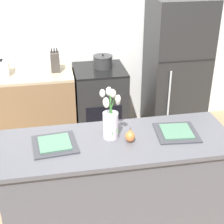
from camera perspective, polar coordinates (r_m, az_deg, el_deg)
back_wall at (r=4.31m, az=-4.38°, el=14.48°), size 5.20×0.08×2.70m
kitchen_island at (r=2.89m, az=0.92°, el=-12.35°), size 1.80×0.66×0.90m
back_counter at (r=4.25m, az=-17.64°, el=0.16°), size 1.68×0.60×0.90m
stove_range at (r=4.24m, az=-1.99°, el=1.46°), size 0.60×0.61×0.90m
refrigerator at (r=4.32m, az=10.57°, el=7.16°), size 0.68×0.67×1.69m
flower_vase at (r=2.59m, az=-0.28°, el=-1.10°), size 0.15×0.17×0.43m
pear_figurine at (r=2.60m, az=3.02°, el=-4.01°), size 0.07×0.07×0.12m
plate_setting_left at (r=2.61m, az=-9.51°, el=-5.26°), size 0.35×0.35×0.02m
plate_setting_right at (r=2.77m, az=10.66°, el=-3.30°), size 0.35×0.35×0.02m
cooking_pot at (r=4.08m, az=-1.53°, el=8.37°), size 0.23×0.23×0.17m
knife_block at (r=4.01m, az=-9.45°, el=8.23°), size 0.10×0.14×0.27m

